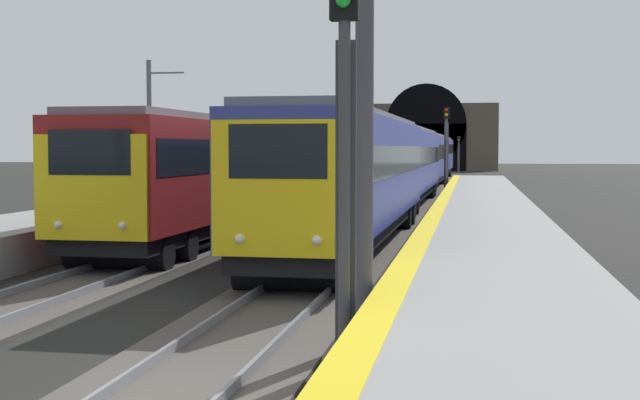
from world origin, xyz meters
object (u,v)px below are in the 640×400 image
(train_main_approaching, at_px, (416,159))
(railway_signal_far, at_px, (459,151))
(train_adjacent_platform, at_px, (318,161))
(catenary_mast_near, at_px, (150,135))
(railway_signal_mid, at_px, (446,144))
(railway_signal_near, at_px, (344,117))

(train_main_approaching, height_order, railway_signal_far, railway_signal_far)
(train_adjacent_platform, distance_m, catenary_mast_near, 11.38)
(railway_signal_mid, distance_m, catenary_mast_near, 22.40)
(train_main_approaching, distance_m, railway_signal_far, 51.06)
(catenary_mast_near, bearing_deg, train_adjacent_platform, -33.30)
(train_main_approaching, height_order, catenary_mast_near, catenary_mast_near)
(train_adjacent_platform, bearing_deg, railway_signal_far, 174.15)
(train_adjacent_platform, distance_m, railway_signal_mid, 11.16)
(railway_signal_far, bearing_deg, railway_signal_mid, 0.00)
(train_main_approaching, height_order, railway_signal_near, railway_signal_near)
(railway_signal_near, bearing_deg, train_adjacent_platform, -169.35)
(train_adjacent_platform, height_order, railway_signal_far, railway_signal_far)
(railway_signal_near, xyz_separation_m, railway_signal_far, (95.15, 0.00, -0.83))
(railway_signal_near, height_order, catenary_mast_near, catenary_mast_near)
(train_main_approaching, height_order, train_adjacent_platform, train_main_approaching)
(train_adjacent_platform, distance_m, railway_signal_far, 59.17)
(train_main_approaching, xyz_separation_m, railway_signal_far, (51.03, -1.90, 0.33))
(train_main_approaching, bearing_deg, railway_signal_far, 178.48)
(railway_signal_near, bearing_deg, catenary_mast_near, -154.16)
(catenary_mast_near, bearing_deg, train_main_approaching, -32.96)
(railway_signal_near, bearing_deg, railway_signal_mid, -180.00)
(train_main_approaching, relative_size, railway_signal_far, 17.68)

